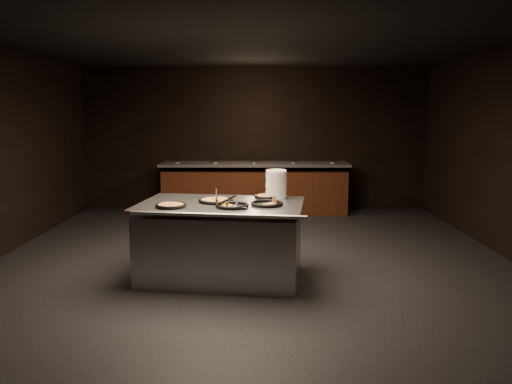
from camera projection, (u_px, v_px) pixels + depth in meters
room at (252, 156)px, 6.25m from camera, size 7.02×8.02×2.92m
salad_bar at (255, 191)px, 9.92m from camera, size 3.70×0.83×1.18m
serving_counter at (221, 243)px, 5.99m from camera, size 2.07×1.48×0.93m
plate_stack at (276, 184)px, 6.25m from camera, size 0.26×0.26×0.35m
pan_veggie_whole at (171, 205)px, 5.67m from camera, size 0.35×0.35×0.04m
pan_cheese_whole at (216, 200)px, 5.98m from camera, size 0.42×0.42×0.04m
pan_cheese_slices_a at (267, 196)px, 6.27m from camera, size 0.34×0.34×0.04m
pan_cheese_slices_b at (232, 205)px, 5.66m from camera, size 0.38×0.38×0.04m
pan_veggie_slices at (267, 204)px, 5.78m from camera, size 0.38×0.38×0.04m
server_left at (216, 196)px, 5.94m from camera, size 0.11×0.33×0.16m
server_right at (231, 202)px, 5.55m from camera, size 0.32×0.10×0.15m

